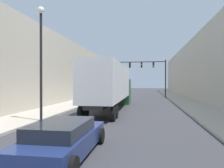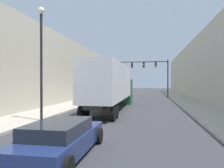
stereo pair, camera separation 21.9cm
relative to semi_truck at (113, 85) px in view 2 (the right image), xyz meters
name	(u,v)px [view 2 (the right image)]	position (x,y,z in m)	size (l,w,h in m)	color
sidewalk_right	(185,101)	(8.07, 10.87, -2.22)	(3.27, 80.00, 0.15)	#B2A899
sidewalk_left	(91,99)	(-5.09, 10.87, -2.22)	(3.27, 80.00, 0.15)	#B2A899
building_right	(222,68)	(12.70, 10.87, 2.22)	(6.00, 80.00, 9.03)	#BCB29E
building_left	(61,72)	(-9.72, 10.87, 1.77)	(6.00, 80.00, 8.13)	#BCB29E
semi_truck	(113,85)	(0.00, 0.00, 0.00)	(2.49, 14.60, 4.07)	silver
sedan_car	(61,139)	(0.46, -12.96, -1.69)	(2.06, 4.79, 1.22)	navy
traffic_signal_gantry	(154,70)	(4.06, 17.14, 2.29)	(8.01, 0.35, 6.32)	black
street_lamp	(41,49)	(-3.30, -7.25, 2.34)	(0.44, 0.44, 7.29)	black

